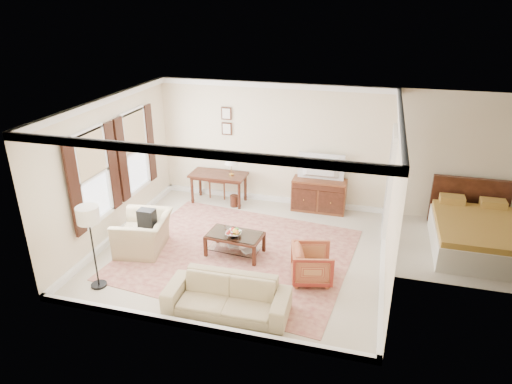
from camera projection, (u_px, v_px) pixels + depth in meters
The scene contains 21 objects.
room_shell at pixel (241, 129), 8.14m from camera, with size 5.51×5.01×2.91m.
annex_bedroom at pixel (479, 236), 8.92m from camera, with size 3.00×2.70×2.90m.
window_front at pixel (93, 177), 8.54m from camera, with size 0.12×1.56×1.80m, color #CCB284, non-canonical shape.
window_rear at pixel (135, 151), 9.96m from camera, with size 0.12×1.56×1.80m, color #CCB284, non-canonical shape.
doorway at pixel (389, 186), 9.37m from camera, with size 0.10×1.12×2.25m, color white, non-canonical shape.
rug at pixel (238, 253), 8.96m from camera, with size 4.26×3.65×0.01m, color maroon.
writing_desk at pixel (219, 178), 10.99m from camera, with size 1.35×0.68×0.74m.
desk_chair at pixel (219, 176), 11.37m from camera, with size 0.45×0.45×1.05m, color brown, non-canonical shape.
desk_lamp at pixel (231, 165), 10.77m from camera, with size 0.32×0.32×0.50m, color silver, non-canonical shape.
framed_prints at pixel (227, 121), 10.81m from camera, with size 0.25×0.04×0.68m, color #4A2215, non-canonical shape.
sideboard at pixel (319, 195), 10.65m from camera, with size 1.24×0.48×0.77m, color brown.
tv at pixel (321, 160), 10.29m from camera, with size 1.01×0.58×0.13m, color black.
coffee_table at pixel (235, 239), 8.82m from camera, with size 1.11×0.71×0.45m.
fruit_bowl at pixel (234, 233), 8.70m from camera, with size 0.42×0.42×0.10m, color silver.
book_a at pixel (227, 244), 8.95m from camera, with size 0.28×0.04×0.38m, color brown.
book_b at pixel (247, 248), 8.84m from camera, with size 0.28×0.03×0.38m, color brown.
striped_armchair at pixel (312, 263), 8.00m from camera, with size 0.70×0.65×0.72m, color maroon.
club_armchair at pixel (143, 228), 8.95m from camera, with size 1.10×0.72×0.96m, color tan.
backpack at pixel (147, 218), 8.80m from camera, with size 0.32×0.22×0.40m, color black.
sofa at pixel (227, 291), 7.18m from camera, with size 1.98×0.58×0.77m, color tan.
floor_lamp at pixel (89, 221), 7.47m from camera, with size 0.38×0.38×1.52m.
Camera 1 is at (2.35, -7.57, 4.65)m, focal length 32.00 mm.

